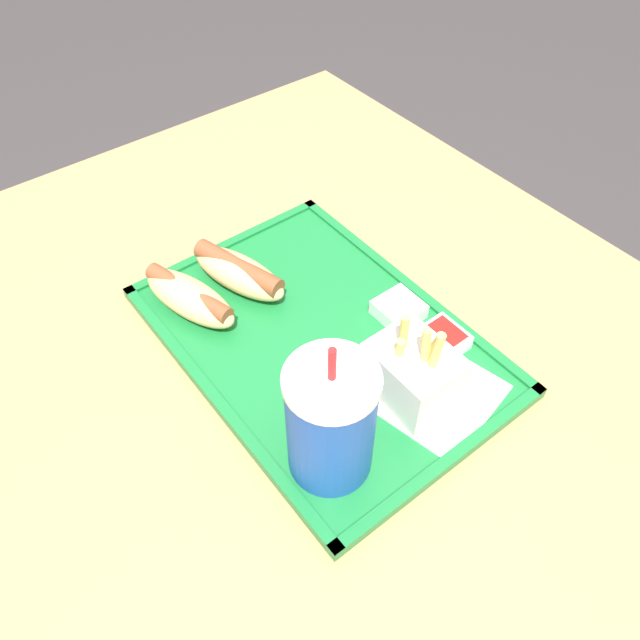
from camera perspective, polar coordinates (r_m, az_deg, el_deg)
ground_plane at (r=1.39m, az=0.42°, el=-24.11°), size 8.00×8.00×0.00m
dining_table at (r=1.03m, az=0.54°, el=-17.45°), size 1.07×0.84×0.78m
food_tray at (r=0.70m, az=0.00°, el=-1.88°), size 0.41×0.28×0.01m
paper_napkin at (r=0.67m, az=9.59°, el=-6.06°), size 0.16×0.15×0.00m
soda_cup at (r=0.56m, az=0.99°, el=-9.30°), size 0.08×0.08×0.17m
hot_dog_far at (r=0.73m, az=-11.83°, el=2.06°), size 0.14×0.08×0.04m
hot_dog_near at (r=0.75m, az=-7.43°, el=4.37°), size 0.14×0.08×0.04m
fries_carton at (r=0.63m, az=8.47°, el=-4.79°), size 0.09×0.07×0.11m
sauce_cup_mayo at (r=0.72m, az=7.08°, el=1.13°), size 0.05×0.05×0.02m
sauce_cup_ketchup at (r=0.70m, az=11.05°, el=-1.76°), size 0.05×0.05×0.02m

